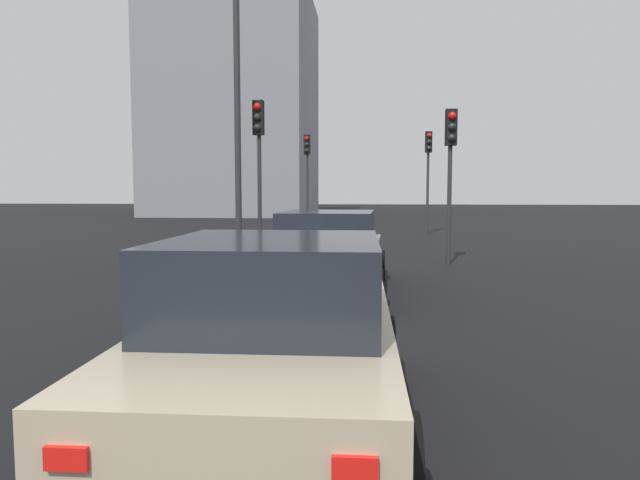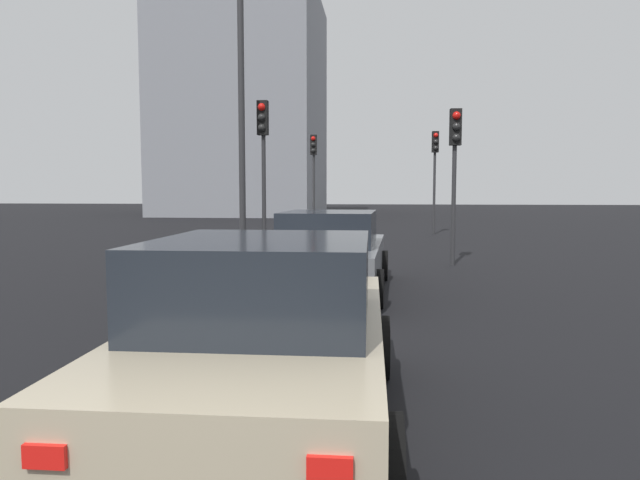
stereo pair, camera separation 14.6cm
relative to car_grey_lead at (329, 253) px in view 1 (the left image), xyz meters
The scene contains 8 objects.
car_grey_lead is the anchor object (origin of this frame).
car_beige_second 6.26m from the car_grey_lead, behind, with size 4.17×2.05×1.54m.
traffic_light_near_left 15.19m from the car_grey_lead, 12.42° to the right, with size 0.32×0.30×4.44m.
traffic_light_near_right 5.40m from the car_grey_lead, 33.69° to the right, with size 0.32×0.29×3.93m.
traffic_light_far_left 15.88m from the car_grey_lead, ahead, with size 0.32×0.29×4.43m.
traffic_light_far_right 5.56m from the car_grey_lead, 25.97° to the left, with size 0.32×0.29×4.27m.
street_lamp_kerbside 6.07m from the car_grey_lead, 35.21° to the left, with size 0.56×0.36×8.40m.
building_facade_left 37.95m from the car_grey_lead, 15.68° to the left, with size 14.34×11.77×17.58m, color gray.
Camera 1 is at (-1.12, -0.80, 1.89)m, focal length 32.21 mm.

